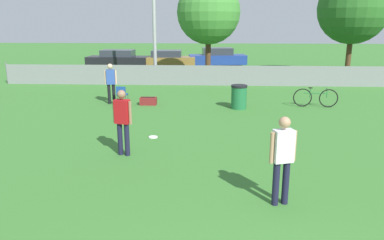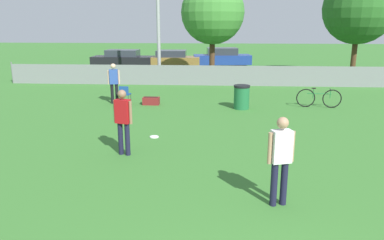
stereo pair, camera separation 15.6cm
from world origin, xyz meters
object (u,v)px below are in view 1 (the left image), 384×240
at_px(bicycle_sideline, 316,98).
at_px(trash_bin, 239,97).
at_px(parked_car_dark, 118,59).
at_px(tree_near_pole, 209,12).
at_px(tree_far_right, 353,9).
at_px(parked_car_blue, 217,58).
at_px(gear_bag_sideline, 148,101).
at_px(parked_car_tan, 167,59).
at_px(frisbee_disc, 153,137).
at_px(spectator_in_blue, 111,81).
at_px(folding_chair_sideline, 122,94).
at_px(player_receiver_white, 283,155).
at_px(player_defender_red, 123,118).

xyz_separation_m(bicycle_sideline, trash_bin, (-3.16, -0.45, 0.09)).
height_order(trash_bin, parked_car_dark, parked_car_dark).
height_order(tree_near_pole, bicycle_sideline, tree_near_pole).
bearing_deg(tree_far_right, tree_near_pole, -168.43).
xyz_separation_m(bicycle_sideline, parked_car_blue, (-3.81, 14.38, 0.30)).
relative_size(gear_bag_sideline, parked_car_blue, 0.15).
bearing_deg(parked_car_tan, trash_bin, -73.38).
bearing_deg(tree_far_right, frisbee_disc, -127.78).
bearing_deg(parked_car_blue, frisbee_disc, -103.32).
relative_size(parked_car_tan, parked_car_blue, 0.95).
distance_m(spectator_in_blue, parked_car_blue, 14.94).
xyz_separation_m(spectator_in_blue, gear_bag_sideline, (1.60, -0.13, -0.82)).
distance_m(frisbee_disc, trash_bin, 5.01).
relative_size(tree_near_pole, parked_car_blue, 1.26).
bearing_deg(frisbee_disc, parked_car_tan, 95.23).
xyz_separation_m(gear_bag_sideline, parked_car_dark, (-4.44, 12.99, 0.51)).
distance_m(spectator_in_blue, gear_bag_sideline, 1.80).
distance_m(frisbee_disc, parked_car_tan, 17.80).
xyz_separation_m(spectator_in_blue, trash_bin, (5.36, -0.65, -0.50)).
distance_m(spectator_in_blue, bicycle_sideline, 8.55).
height_order(spectator_in_blue, folding_chair_sideline, spectator_in_blue).
distance_m(frisbee_disc, parked_car_dark, 18.40).
bearing_deg(parked_car_dark, tree_near_pole, -40.01).
height_order(folding_chair_sideline, bicycle_sideline, folding_chair_sideline).
xyz_separation_m(player_receiver_white, player_defender_red, (-3.60, 2.56, 0.00)).
height_order(folding_chair_sideline, trash_bin, trash_bin).
relative_size(player_receiver_white, parked_car_dark, 0.37).
xyz_separation_m(frisbee_disc, parked_car_tan, (-1.62, 17.72, 0.64)).
height_order(bicycle_sideline, trash_bin, trash_bin).
height_order(player_receiver_white, folding_chair_sideline, player_receiver_white).
distance_m(tree_near_pole, spectator_in_blue, 8.43).
distance_m(tree_far_right, bicycle_sideline, 10.48).
distance_m(tree_far_right, player_receiver_white, 19.15).
bearing_deg(parked_car_tan, bicycle_sideline, -61.48).
bearing_deg(frisbee_disc, gear_bag_sideline, 101.05).
bearing_deg(spectator_in_blue, tree_far_right, -158.88).
xyz_separation_m(trash_bin, parked_car_tan, (-4.49, 13.64, 0.17)).
height_order(tree_near_pole, spectator_in_blue, tree_near_pole).
distance_m(tree_near_pole, player_receiver_white, 16.00).
xyz_separation_m(tree_far_right, gear_bag_sideline, (-11.22, -8.71, -4.01)).
distance_m(player_receiver_white, folding_chair_sideline, 9.92).
bearing_deg(player_receiver_white, spectator_in_blue, 105.07).
distance_m(spectator_in_blue, folding_chair_sideline, 0.79).
bearing_deg(player_defender_red, parked_car_dark, 119.92).
relative_size(player_receiver_white, folding_chair_sideline, 2.11).
xyz_separation_m(player_defender_red, trash_bin, (3.39, 5.65, -0.52)).
height_order(spectator_in_blue, parked_car_dark, spectator_in_blue).
relative_size(bicycle_sideline, gear_bag_sideline, 2.58).
relative_size(tree_far_right, parked_car_tan, 1.45).
height_order(player_receiver_white, frisbee_disc, player_receiver_white).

